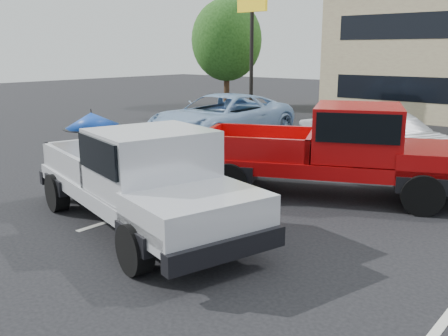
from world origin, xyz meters
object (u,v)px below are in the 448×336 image
at_px(tree_left, 227,40).
at_px(red_pickup, 348,147).
at_px(silver_pickup, 145,175).
at_px(blue_suv, 221,118).
at_px(motel_sign, 252,18).
at_px(silver_sedan, 379,141).

xyz_separation_m(tree_left, red_pickup, (13.64, -12.33, -2.62)).
relative_size(silver_pickup, blue_suv, 1.00).
distance_m(tree_left, blue_suv, 11.68).
height_order(motel_sign, red_pickup, motel_sign).
bearing_deg(motel_sign, silver_sedan, -35.11).
bearing_deg(red_pickup, motel_sign, 111.16).
relative_size(motel_sign, blue_suv, 1.00).
bearing_deg(motel_sign, silver_pickup, -59.78).
bearing_deg(blue_suv, motel_sign, 117.90).
distance_m(red_pickup, silver_sedan, 2.96).
relative_size(motel_sign, silver_pickup, 1.00).
bearing_deg(tree_left, blue_suv, -51.45).
bearing_deg(silver_sedan, motel_sign, 74.53).
relative_size(silver_pickup, silver_sedan, 1.24).
height_order(tree_left, silver_sedan, tree_left).
height_order(motel_sign, tree_left, tree_left).
distance_m(motel_sign, blue_suv, 7.62).
bearing_deg(blue_suv, silver_sedan, -5.09).
distance_m(motel_sign, silver_sedan, 11.82).
bearing_deg(motel_sign, blue_suv, -62.45).
xyz_separation_m(motel_sign, red_pickup, (9.64, -9.33, -3.55)).
bearing_deg(red_pickup, silver_sedan, 75.01).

